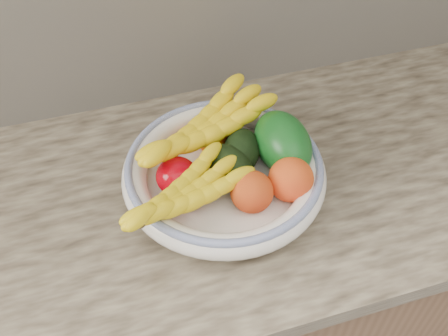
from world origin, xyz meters
TOP-DOWN VIEW (x-y plane):
  - kitchen_counter at (0.00, 1.69)m, footprint 2.44×0.66m
  - fruit_bowl at (0.00, 1.66)m, footprint 0.39×0.39m
  - clementine_back_left at (-0.02, 1.77)m, footprint 0.06×0.06m
  - clementine_back_right at (0.03, 1.76)m, footprint 0.05×0.05m
  - clementine_back_mid at (0.00, 1.74)m, footprint 0.06×0.06m
  - clementine_extra at (-0.00, 1.74)m, footprint 0.05×0.05m
  - tomato_left at (-0.09, 1.66)m, footprint 0.10×0.10m
  - tomato_near_left at (-0.09, 1.62)m, footprint 0.08×0.08m
  - avocado_center at (0.01, 1.66)m, footprint 0.11×0.12m
  - avocado_right at (0.04, 1.69)m, footprint 0.11×0.12m
  - green_mango at (0.12, 1.68)m, footprint 0.14×0.16m
  - peach_front at (0.03, 1.58)m, footprint 0.09×0.09m
  - peach_right at (0.11, 1.59)m, footprint 0.11×0.11m
  - banana_bunch_back at (-0.02, 1.74)m, footprint 0.35×0.26m
  - banana_bunch_front at (-0.09, 1.59)m, footprint 0.29×0.22m

SIDE VIEW (x-z plane):
  - kitchen_counter at x=0.00m, z-range -0.24..1.16m
  - fruit_bowl at x=0.00m, z-range 0.91..0.99m
  - clementine_back_left at x=-0.02m, z-range 0.93..0.98m
  - clementine_back_right at x=0.03m, z-range 0.93..0.98m
  - clementine_back_mid at x=0.00m, z-range 0.93..0.98m
  - clementine_extra at x=0.00m, z-range 0.93..0.98m
  - tomato_left at x=-0.09m, z-range 0.93..1.00m
  - tomato_near_left at x=-0.09m, z-range 0.93..0.99m
  - avocado_center at x=0.01m, z-range 0.93..1.00m
  - avocado_right at x=0.04m, z-range 0.93..1.00m
  - peach_front at x=0.03m, z-range 0.93..1.01m
  - peach_right at x=0.11m, z-range 0.93..1.01m
  - green_mango at x=0.12m, z-range 0.91..1.04m
  - banana_bunch_front at x=-0.09m, z-range 0.94..1.02m
  - banana_bunch_back at x=-0.02m, z-range 0.94..1.03m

